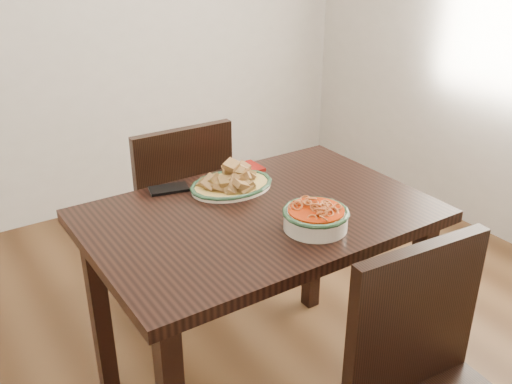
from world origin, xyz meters
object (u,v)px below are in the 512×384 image
noodle_bowl (316,216)px  chair_far (176,208)px  smartphone (169,189)px  fish_plate (231,177)px  dining_table (259,239)px

noodle_bowl → chair_far: bearing=96.5°
noodle_bowl → smartphone: bearing=117.1°
chair_far → fish_plate: 0.52m
dining_table → smartphone: 0.38m
fish_plate → smartphone: (-0.19, 0.11, -0.04)m
fish_plate → noodle_bowl: size_ratio=1.44×
chair_far → fish_plate: bearing=95.1°
dining_table → smartphone: size_ratio=8.22×
dining_table → chair_far: chair_far is taller
fish_plate → smartphone: 0.23m
fish_plate → chair_far: bearing=94.0°
fish_plate → noodle_bowl: (0.06, -0.40, -0.00)m
noodle_bowl → smartphone: (-0.26, 0.51, -0.04)m
dining_table → smartphone: (-0.18, 0.31, 0.11)m
fish_plate → smartphone: bearing=150.9°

